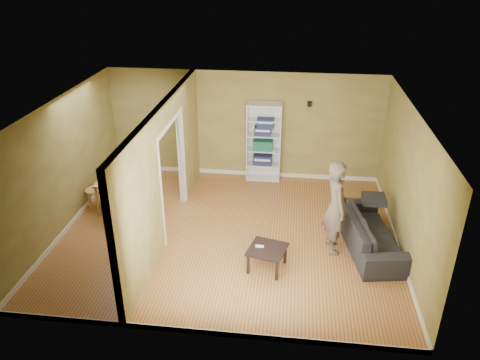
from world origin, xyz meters
name	(u,v)px	position (x,y,z in m)	size (l,w,h in m)	color
room_shell	(228,175)	(0.00, 0.00, 1.30)	(6.50, 6.50, 6.50)	#B6734C
partition	(165,171)	(-1.20, 0.00, 1.30)	(0.22, 5.50, 2.60)	tan
wall_speaker	(310,104)	(1.50, 2.69, 1.90)	(0.10, 0.10, 0.10)	black
sofa	(371,227)	(2.70, -0.11, 0.42)	(0.94, 2.19, 0.83)	black
person	(337,200)	(2.00, -0.29, 1.05)	(0.60, 0.77, 2.11)	slate
bookshelf	(264,142)	(0.48, 2.60, 0.96)	(0.81, 0.35, 1.91)	white
paper_box_navy_a	(263,159)	(0.46, 2.56, 0.52)	(0.45, 0.29, 0.23)	navy
paper_box_teal	(263,145)	(0.46, 2.56, 0.90)	(0.46, 0.30, 0.24)	#168078
paper_box_navy_b	(263,131)	(0.46, 2.56, 1.25)	(0.39, 0.25, 0.20)	navy
paper_box_navy_c	(266,123)	(0.52, 2.56, 1.46)	(0.40, 0.26, 0.20)	navy
coffee_table	(267,251)	(0.83, -1.03, 0.35)	(0.62, 0.62, 0.41)	black
game_controller	(260,246)	(0.69, -1.00, 0.43)	(0.15, 0.04, 0.03)	white
dining_table	(126,184)	(-2.29, 0.66, 0.63)	(1.13, 0.76, 0.71)	tan
chair_left	(95,189)	(-3.01, 0.71, 0.45)	(0.41, 0.41, 0.89)	tan
chair_near	(118,202)	(-2.26, 0.10, 0.51)	(0.47, 0.47, 1.03)	tan
chair_far	(141,176)	(-2.17, 1.29, 0.52)	(0.48, 0.48, 1.04)	tan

